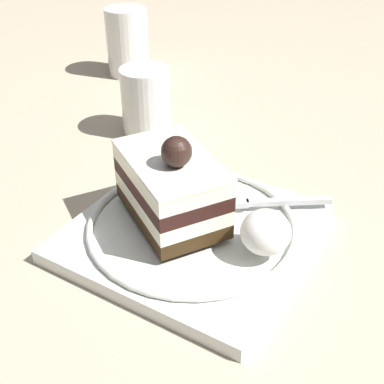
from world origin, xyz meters
name	(u,v)px	position (x,y,z in m)	size (l,w,h in m)	color
ground_plane	(145,244)	(0.00, 0.00, 0.00)	(2.40, 2.40, 0.00)	#B5A68C
dessert_plate	(192,230)	(-0.03, -0.03, 0.01)	(0.20, 0.20, 0.02)	white
cake_slice	(171,186)	(-0.01, -0.03, 0.05)	(0.12, 0.11, 0.08)	#32200D
whipped_cream_dollop	(266,232)	(-0.10, -0.03, 0.04)	(0.04, 0.04, 0.03)	white
fork	(260,202)	(-0.07, -0.08, 0.02)	(0.10, 0.08, 0.00)	silver
drink_glass_near	(146,105)	(0.13, -0.16, 0.03)	(0.06, 0.06, 0.08)	white
drink_glass_far	(128,44)	(0.27, -0.30, 0.04)	(0.06, 0.06, 0.10)	white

